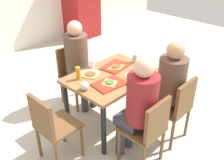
% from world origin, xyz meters
% --- Properties ---
extents(ground_plane, '(10.00, 10.00, 0.02)m').
position_xyz_m(ground_plane, '(0.00, 0.00, -0.01)').
color(ground_plane, beige).
extents(main_table, '(1.09, 0.78, 0.73)m').
position_xyz_m(main_table, '(0.00, 0.00, 0.63)').
color(main_table, olive).
rests_on(main_table, ground_plane).
extents(chair_near_left, '(0.40, 0.40, 0.86)m').
position_xyz_m(chair_near_left, '(-0.27, -0.77, 0.50)').
color(chair_near_left, brown).
rests_on(chair_near_left, ground_plane).
extents(chair_near_right, '(0.40, 0.40, 0.86)m').
position_xyz_m(chair_near_right, '(0.27, -0.77, 0.50)').
color(chair_near_right, brown).
rests_on(chair_near_right, ground_plane).
extents(chair_far_side, '(0.40, 0.40, 0.86)m').
position_xyz_m(chair_far_side, '(0.00, 0.77, 0.50)').
color(chair_far_side, brown).
rests_on(chair_far_side, ground_plane).
extents(chair_left_end, '(0.40, 0.40, 0.86)m').
position_xyz_m(chair_left_end, '(-0.93, 0.00, 0.50)').
color(chair_left_end, brown).
rests_on(chair_left_end, ground_plane).
extents(person_in_red, '(0.32, 0.42, 1.27)m').
position_xyz_m(person_in_red, '(-0.27, -0.63, 0.75)').
color(person_in_red, '#383842').
rests_on(person_in_red, ground_plane).
extents(person_in_brown_jacket, '(0.32, 0.42, 1.27)m').
position_xyz_m(person_in_brown_jacket, '(0.27, -0.63, 0.75)').
color(person_in_brown_jacket, '#383842').
rests_on(person_in_brown_jacket, ground_plane).
extents(person_far_side, '(0.32, 0.42, 1.27)m').
position_xyz_m(person_far_side, '(-0.00, 0.63, 0.75)').
color(person_far_side, '#383842').
rests_on(person_far_side, ground_plane).
extents(tray_red_near, '(0.39, 0.30, 0.02)m').
position_xyz_m(tray_red_near, '(-0.19, -0.14, 0.74)').
color(tray_red_near, red).
rests_on(tray_red_near, main_table).
extents(tray_red_far, '(0.39, 0.30, 0.02)m').
position_xyz_m(tray_red_far, '(0.19, 0.12, 0.74)').
color(tray_red_far, red).
rests_on(tray_red_far, main_table).
extents(paper_plate_center, '(0.22, 0.22, 0.01)m').
position_xyz_m(paper_plate_center, '(-0.16, 0.21, 0.73)').
color(paper_plate_center, white).
rests_on(paper_plate_center, main_table).
extents(paper_plate_near_edge, '(0.22, 0.22, 0.01)m').
position_xyz_m(paper_plate_near_edge, '(0.16, -0.21, 0.73)').
color(paper_plate_near_edge, white).
rests_on(paper_plate_near_edge, main_table).
extents(pizza_slice_a, '(0.21, 0.21, 0.02)m').
position_xyz_m(pizza_slice_a, '(-0.18, -0.13, 0.76)').
color(pizza_slice_a, tan).
rests_on(pizza_slice_a, tray_red_near).
extents(pizza_slice_b, '(0.23, 0.18, 0.02)m').
position_xyz_m(pizza_slice_b, '(0.17, 0.09, 0.76)').
color(pizza_slice_b, '#C68C47').
rests_on(pizza_slice_b, tray_red_far).
extents(pizza_slice_c, '(0.25, 0.24, 0.02)m').
position_xyz_m(pizza_slice_c, '(-0.19, 0.19, 0.75)').
color(pizza_slice_c, tan).
rests_on(pizza_slice_c, paper_plate_center).
extents(pizza_slice_d, '(0.25, 0.28, 0.02)m').
position_xyz_m(pizza_slice_d, '(0.14, -0.23, 0.75)').
color(pizza_slice_d, '#C68C47').
rests_on(pizza_slice_d, paper_plate_near_edge).
extents(plastic_cup_a, '(0.07, 0.07, 0.10)m').
position_xyz_m(plastic_cup_a, '(-0.03, 0.33, 0.78)').
color(plastic_cup_a, white).
rests_on(plastic_cup_a, main_table).
extents(plastic_cup_b, '(0.07, 0.07, 0.10)m').
position_xyz_m(plastic_cup_b, '(0.03, -0.33, 0.78)').
color(plastic_cup_b, white).
rests_on(plastic_cup_b, main_table).
extents(soda_can, '(0.07, 0.07, 0.12)m').
position_xyz_m(soda_can, '(0.46, 0.02, 0.79)').
color(soda_can, '#B7BCC6').
rests_on(soda_can, main_table).
extents(condiment_bottle, '(0.06, 0.06, 0.16)m').
position_xyz_m(condiment_bottle, '(-0.35, 0.21, 0.81)').
color(condiment_bottle, orange).
rests_on(condiment_bottle, main_table).
extents(foil_bundle, '(0.10, 0.10, 0.10)m').
position_xyz_m(foil_bundle, '(-0.46, -0.02, 0.78)').
color(foil_bundle, silver).
rests_on(foil_bundle, main_table).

